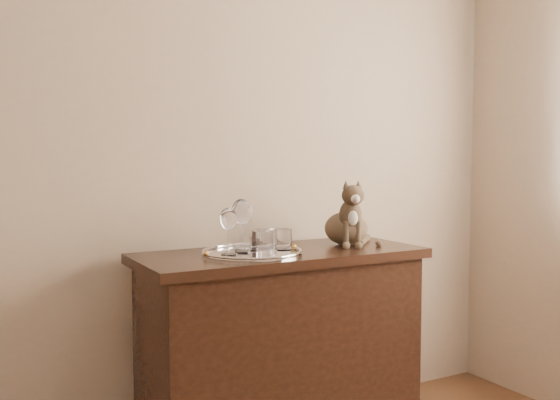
% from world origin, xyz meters
% --- Properties ---
extents(wall_back, '(4.00, 0.10, 2.70)m').
position_xyz_m(wall_back, '(0.00, 2.25, 1.35)').
color(wall_back, tan).
rests_on(wall_back, ground).
extents(sideboard, '(1.20, 0.50, 0.85)m').
position_xyz_m(sideboard, '(0.60, 1.94, 0.42)').
color(sideboard, black).
rests_on(sideboard, ground).
extents(tray, '(0.40, 0.40, 0.01)m').
position_xyz_m(tray, '(0.45, 1.91, 0.85)').
color(tray, silver).
rests_on(tray, sideboard).
extents(wine_glass_b, '(0.08, 0.08, 0.21)m').
position_xyz_m(wine_glass_b, '(0.46, 2.03, 0.96)').
color(wine_glass_b, white).
rests_on(wine_glass_b, tray).
extents(wine_glass_c, '(0.07, 0.07, 0.19)m').
position_xyz_m(wine_glass_c, '(0.34, 1.89, 0.95)').
color(wine_glass_c, silver).
rests_on(wine_glass_c, tray).
extents(wine_glass_d, '(0.08, 0.08, 0.21)m').
position_xyz_m(wine_glass_d, '(0.42, 1.93, 0.96)').
color(wine_glass_d, silver).
rests_on(wine_glass_d, tray).
extents(tumbler_a, '(0.08, 0.08, 0.10)m').
position_xyz_m(tumbler_a, '(0.50, 1.87, 0.91)').
color(tumbler_a, white).
rests_on(tumbler_a, tray).
extents(tumbler_b, '(0.09, 0.09, 0.10)m').
position_xyz_m(tumbler_b, '(0.44, 1.81, 0.91)').
color(tumbler_b, white).
rests_on(tumbler_b, tray).
extents(tumbler_c, '(0.08, 0.08, 0.09)m').
position_xyz_m(tumbler_c, '(0.59, 1.91, 0.90)').
color(tumbler_c, white).
rests_on(tumbler_c, tray).
extents(cat, '(0.36, 0.35, 0.29)m').
position_xyz_m(cat, '(0.94, 1.96, 1.00)').
color(cat, '#4E412E').
rests_on(cat, sideboard).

